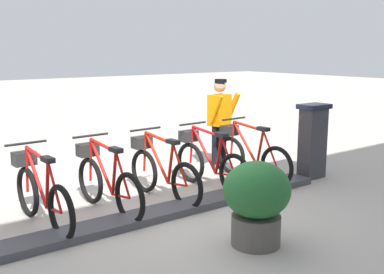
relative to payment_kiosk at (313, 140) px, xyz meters
The scene contains 10 objects.
ground_plane 3.05m from the payment_kiosk, 91.03° to the left, with size 60.00×60.00×0.00m, color #BCB2A6.
dock_rail_base 3.04m from the payment_kiosk, 91.03° to the left, with size 0.44×5.29×0.10m, color #47474C.
payment_kiosk is the anchor object (origin of this frame).
bike_docked_0 1.12m from the payment_kiosk, 58.45° to the left, with size 1.72×0.54×1.02m.
bike_docked_1 1.93m from the payment_kiosk, 72.64° to the left, with size 1.72×0.54×1.02m.
bike_docked_2 2.80m from the payment_kiosk, 78.16° to the left, with size 1.72×0.54×1.02m.
bike_docked_3 3.68m from the payment_kiosk, 81.04° to the left, with size 1.72×0.54×1.02m.
bike_docked_4 4.57m from the payment_kiosk, 82.80° to the left, with size 1.72×0.54×1.02m.
worker_near_rack 1.69m from the payment_kiosk, 31.08° to the left, with size 0.50×0.68×1.66m.
planter_bush 3.15m from the payment_kiosk, 117.79° to the left, with size 0.76×0.76×0.97m.
Camera 1 is at (-4.99, 3.42, 2.19)m, focal length 43.86 mm.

